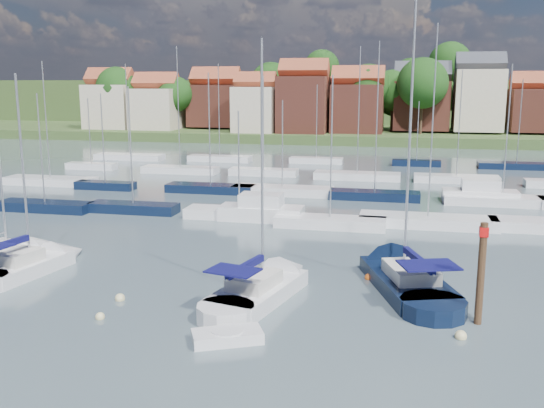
# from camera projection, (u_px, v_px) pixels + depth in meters

# --- Properties ---
(ground) EXTENTS (260.00, 260.00, 0.00)m
(ground) POSITION_uv_depth(u_px,v_px,m) (347.00, 184.00, 68.81)
(ground) COLOR #42535A
(ground) RESTS_ON ground
(sailboat_left) EXTENTS (4.02, 9.64, 12.83)m
(sailboat_left) POSITION_uv_depth(u_px,v_px,m) (37.00, 264.00, 37.12)
(sailboat_left) COLOR silver
(sailboat_left) RESTS_ON ground
(sailboat_centre) EXTENTS (5.32, 11.12, 14.65)m
(sailboat_centre) POSITION_uv_depth(u_px,v_px,m) (269.00, 286.00, 33.15)
(sailboat_centre) COLOR silver
(sailboat_centre) RESTS_ON ground
(sailboat_navy) EXTENTS (7.13, 12.87, 17.24)m
(sailboat_navy) POSITION_uv_depth(u_px,v_px,m) (397.00, 274.00, 35.22)
(sailboat_navy) COLOR black
(sailboat_navy) RESTS_ON ground
(sailboat_far) EXTENTS (4.53, 8.98, 11.65)m
(sailboat_far) POSITION_uv_depth(u_px,v_px,m) (13.00, 257.00, 38.85)
(sailboat_far) COLOR silver
(sailboat_far) RESTS_ON ground
(tender) EXTENTS (3.39, 2.63, 0.67)m
(tender) POSITION_uv_depth(u_px,v_px,m) (227.00, 337.00, 26.81)
(tender) COLOR silver
(tender) RESTS_ON ground
(timber_piling) EXTENTS (0.40, 0.40, 7.20)m
(timber_piling) POSITION_uv_depth(u_px,v_px,m) (480.00, 292.00, 28.59)
(timber_piling) COLOR #4C331E
(timber_piling) RESTS_ON ground
(buoy_b) EXTENTS (0.46, 0.46, 0.46)m
(buoy_b) POSITION_uv_depth(u_px,v_px,m) (100.00, 319.00, 29.50)
(buoy_b) COLOR beige
(buoy_b) RESTS_ON ground
(buoy_c) EXTENTS (0.53, 0.53, 0.53)m
(buoy_c) POSITION_uv_depth(u_px,v_px,m) (120.00, 300.00, 32.03)
(buoy_c) COLOR beige
(buoy_c) RESTS_ON ground
(buoy_d) EXTENTS (0.46, 0.46, 0.46)m
(buoy_d) POSITION_uv_depth(u_px,v_px,m) (228.00, 336.00, 27.54)
(buoy_d) COLOR beige
(buoy_d) RESTS_ON ground
(buoy_e) EXTENTS (0.46, 0.46, 0.46)m
(buoy_e) POSITION_uv_depth(u_px,v_px,m) (368.00, 279.00, 35.48)
(buoy_e) COLOR #D85914
(buoy_e) RESTS_ON ground
(buoy_f) EXTENTS (0.54, 0.54, 0.54)m
(buoy_f) POSITION_uv_depth(u_px,v_px,m) (461.00, 338.00, 27.26)
(buoy_f) COLOR beige
(buoy_f) RESTS_ON ground
(marina_field) EXTENTS (79.62, 41.41, 15.93)m
(marina_field) POSITION_uv_depth(u_px,v_px,m) (361.00, 188.00, 63.68)
(marina_field) COLOR silver
(marina_field) RESTS_ON ground
(far_shore_town) EXTENTS (212.46, 90.00, 22.27)m
(far_shore_town) POSITION_uv_depth(u_px,v_px,m) (390.00, 110.00, 156.21)
(far_shore_town) COLOR #354D26
(far_shore_town) RESTS_ON ground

